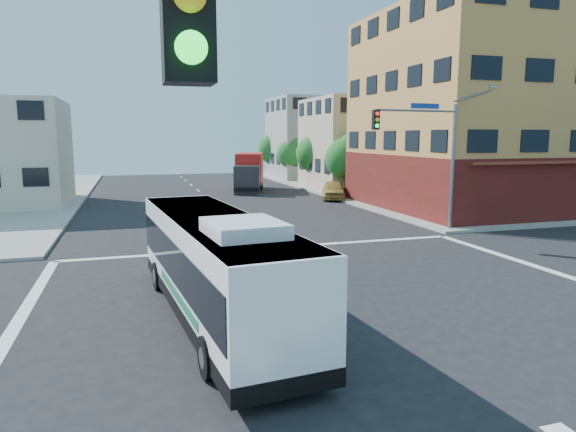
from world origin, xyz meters
name	(u,v)px	position (x,y,z in m)	size (l,w,h in m)	color
ground	(351,312)	(0.00, 0.00, 0.00)	(120.00, 120.00, 0.00)	black
sidewalk_ne	(508,182)	(35.00, 35.00, 0.07)	(50.00, 50.00, 0.15)	gray
corner_building_ne	(500,128)	(19.99, 18.48, 5.89)	(18.10, 15.44, 14.00)	#B68241
building_east_near	(369,144)	(16.98, 33.98, 4.51)	(12.06, 10.06, 9.00)	tan
building_east_far	(321,138)	(16.98, 47.98, 5.01)	(12.06, 10.06, 10.00)	gray
signal_mast_ne	(428,142)	(9.08, 10.62, 4.98)	(7.91, 1.13, 8.07)	slate
street_tree_a	(347,156)	(11.90, 27.92, 3.59)	(3.60, 3.60, 5.53)	#3C2415
street_tree_b	(316,151)	(11.90, 35.92, 3.75)	(3.80, 3.80, 5.79)	#3C2415
street_tree_c	(292,152)	(11.90, 43.92, 3.46)	(3.40, 3.40, 5.29)	#3C2415
street_tree_d	(274,147)	(11.90, 51.92, 3.88)	(4.00, 4.00, 6.03)	#3C2415
transit_bus	(215,265)	(-4.00, 0.61, 1.63)	(3.48, 11.41, 3.32)	black
box_truck	(249,173)	(4.75, 35.12, 1.75)	(4.50, 8.36, 3.62)	#232428
parked_car	(333,190)	(10.07, 26.42, 0.78)	(1.85, 4.59, 1.56)	#B4973E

